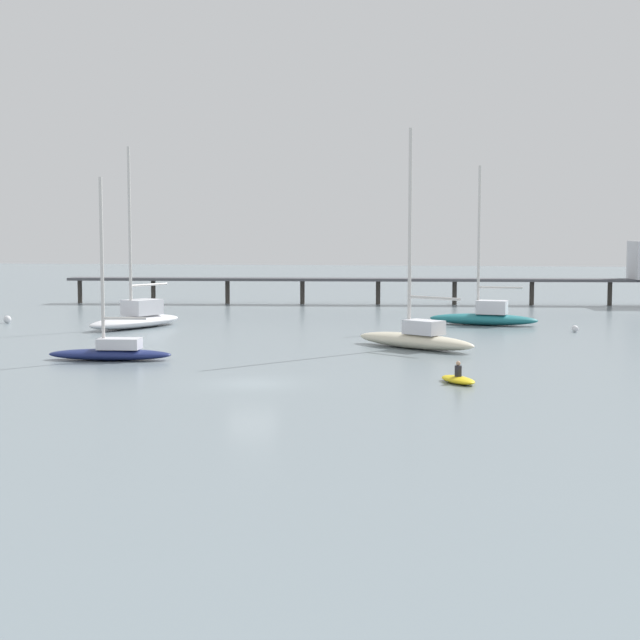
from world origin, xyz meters
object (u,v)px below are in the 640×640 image
Objects in this scene: pier at (538,269)px; dinghy_yellow at (458,379)px; sailboat_navy at (111,349)px; sailboat_white at (137,317)px; mooring_buoy_inner at (575,329)px; sailboat_teal at (485,315)px; mooring_buoy_mid at (7,319)px; sailboat_cream at (416,336)px.

dinghy_yellow is at bearing -96.90° from pier.
sailboat_navy is 20.55m from sailboat_white.
dinghy_yellow is 28.96m from mooring_buoy_inner.
sailboat_navy is 34.94m from sailboat_teal.
dinghy_yellow is 4.40× the size of mooring_buoy_mid.
sailboat_navy is at bearing 165.18° from dinghy_yellow.
pier is at bearing 92.61° from mooring_buoy_inner.
sailboat_navy reaches higher than dinghy_yellow.
mooring_buoy_mid is at bearing -172.63° from sailboat_teal.
sailboat_cream reaches higher than sailboat_navy.
sailboat_white is (-5.88, 19.69, 0.24)m from sailboat_navy.
sailboat_white is 35.19m from mooring_buoy_inner.
sailboat_white reaches higher than sailboat_teal.
sailboat_cream is 1.00× the size of sailboat_white.
sailboat_navy is at bearing -129.52° from sailboat_teal.
sailboat_white is 22.56× the size of mooring_buoy_mid.
pier is 6.28× the size of sailboat_navy.
sailboat_teal is 4.68× the size of dinghy_yellow.
sailboat_teal reaches higher than pier.
sailboat_cream reaches higher than mooring_buoy_inner.
pier is 43.99m from sailboat_cream.
sailboat_navy is 21.65m from dinghy_yellow.
dinghy_yellow is at bearing -14.82° from sailboat_navy.
sailboat_teal is 20.59× the size of mooring_buoy_mid.
sailboat_navy is 19.92m from sailboat_cream.
sailboat_white reaches higher than sailboat_cream.
sailboat_cream is at bearing -24.15° from sailboat_white.
sailboat_navy reaches higher than mooring_buoy_inner.
sailboat_teal reaches higher than mooring_buoy_mid.
sailboat_cream is 22.46× the size of mooring_buoy_mid.
pier is at bearing 61.72° from sailboat_navy.
mooring_buoy_mid is at bearing 160.80° from sailboat_cream.
sailboat_cream is 1.09× the size of sailboat_teal.
sailboat_teal is 29.03m from sailboat_white.
sailboat_cream reaches higher than mooring_buoy_mid.
sailboat_navy is 36.70m from mooring_buoy_inner.
mooring_buoy_inner is at bearing 48.73° from sailboat_cream.
sailboat_cream is 27.78× the size of mooring_buoy_inner.
dinghy_yellow is 47.85m from mooring_buoy_mid.
sailboat_white is (-23.59, 10.58, 0.04)m from sailboat_cream.
sailboat_cream is at bearing 102.37° from dinghy_yellow.
sailboat_navy is 3.85× the size of dinghy_yellow.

